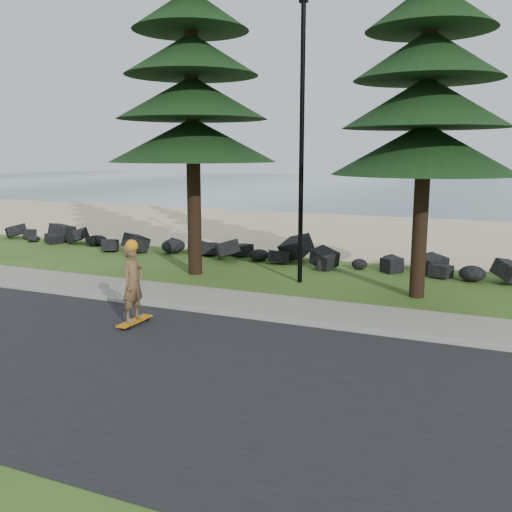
{
  "coord_description": "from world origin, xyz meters",
  "views": [
    {
      "loc": [
        5.53,
        -12.74,
        3.89
      ],
      "look_at": [
        -0.05,
        0.0,
        1.34
      ],
      "focal_mm": 40.0,
      "sensor_mm": 36.0,
      "label": 1
    }
  ],
  "objects": [
    {
      "name": "ground",
      "position": [
        0.0,
        0.0,
        0.0
      ],
      "size": [
        160.0,
        160.0,
        0.0
      ],
      "primitive_type": "plane",
      "color": "#355219",
      "rests_on": "ground"
    },
    {
      "name": "road",
      "position": [
        0.0,
        -4.5,
        0.01
      ],
      "size": [
        160.0,
        7.0,
        0.02
      ],
      "primitive_type": "cube",
      "color": "black",
      "rests_on": "ground"
    },
    {
      "name": "skateboarder",
      "position": [
        -1.99,
        -2.44,
        0.99
      ],
      "size": [
        0.43,
        1.06,
        1.96
      ],
      "rotation": [
        0.0,
        0.0,
        1.55
      ],
      "color": "#C36D0B",
      "rests_on": "ground"
    },
    {
      "name": "seawall_boulders",
      "position": [
        0.0,
        5.6,
        0.0
      ],
      "size": [
        60.0,
        2.4,
        1.1
      ],
      "primitive_type": null,
      "color": "black",
      "rests_on": "ground"
    },
    {
      "name": "ocean",
      "position": [
        0.0,
        51.0,
        0.0
      ],
      "size": [
        160.0,
        58.0,
        0.01
      ],
      "primitive_type": "cube",
      "color": "#335661",
      "rests_on": "ground"
    },
    {
      "name": "sidewalk",
      "position": [
        0.0,
        0.2,
        0.04
      ],
      "size": [
        160.0,
        2.0,
        0.08
      ],
      "primitive_type": "cube",
      "color": "gray",
      "rests_on": "ground"
    },
    {
      "name": "kerb",
      "position": [
        0.0,
        -0.9,
        0.05
      ],
      "size": [
        160.0,
        0.2,
        0.1
      ],
      "primitive_type": "cube",
      "color": "gray",
      "rests_on": "ground"
    },
    {
      "name": "beach_sand",
      "position": [
        0.0,
        14.5,
        0.01
      ],
      "size": [
        160.0,
        15.0,
        0.01
      ],
      "primitive_type": "cube",
      "color": "#CBAE87",
      "rests_on": "ground"
    },
    {
      "name": "lamp_post",
      "position": [
        0.0,
        3.2,
        4.13
      ],
      "size": [
        0.25,
        0.14,
        8.14
      ],
      "color": "black",
      "rests_on": "ground"
    }
  ]
}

